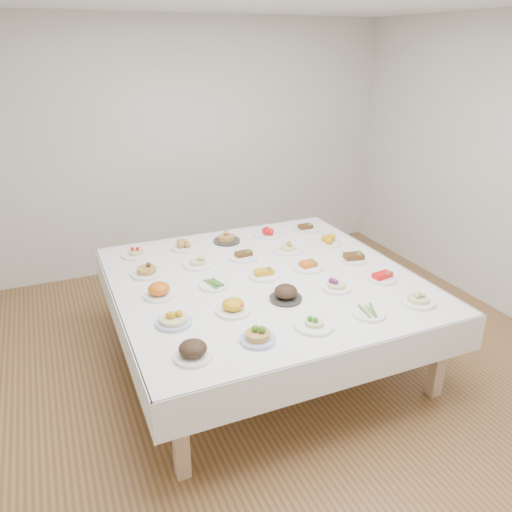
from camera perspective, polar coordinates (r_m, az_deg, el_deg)
name	(u,v)px	position (r m, az deg, el deg)	size (l,w,h in m)	color
room_envelope	(281,148)	(3.54, 2.88, 12.23)	(5.02, 5.02, 2.81)	#8E603B
display_table	(263,284)	(4.08, 0.84, -3.24)	(2.37, 2.37, 0.75)	white
dish_0	(193,349)	(3.06, -7.23, -10.52)	(0.24, 0.24, 0.13)	white
dish_1	(258,332)	(3.19, 0.22, -8.70)	(0.23, 0.23, 0.14)	#4C66B2
dish_2	(314,320)	(3.36, 6.70, -7.25)	(0.26, 0.26, 0.13)	white
dish_3	(369,312)	(3.59, 12.75, -6.26)	(0.24, 0.24, 0.05)	white
dish_4	(419,296)	(3.82, 18.09, -4.40)	(0.24, 0.24, 0.13)	white
dish_5	(173,315)	(3.42, -9.43, -6.66)	(0.24, 0.24, 0.14)	#4C66B2
dish_6	(233,304)	(3.52, -2.62, -5.45)	(0.25, 0.25, 0.14)	white
dish_7	(286,292)	(3.68, 3.43, -4.12)	(0.24, 0.24, 0.14)	#2C2927
dish_8	(337,283)	(3.89, 9.20, -3.04)	(0.23, 0.23, 0.12)	white
dish_9	(382,276)	(4.12, 14.24, -2.24)	(0.23, 0.23, 0.09)	white
dish_10	(159,289)	(3.79, -11.03, -3.76)	(0.23, 0.23, 0.13)	white
dish_11	(214,284)	(3.91, -4.77, -3.17)	(0.23, 0.23, 0.06)	white
dish_12	(264,272)	(4.05, 0.91, -1.87)	(0.25, 0.25, 0.10)	white
dish_13	(308,264)	(4.22, 5.98, -0.95)	(0.26, 0.26, 0.10)	white
dish_14	(354,256)	(4.42, 11.09, -0.03)	(0.23, 0.23, 0.11)	white
dish_15	(146,268)	(4.16, -12.42, -1.37)	(0.25, 0.25, 0.14)	white
dish_16	(198,259)	(4.27, -6.65, -0.34)	(0.25, 0.25, 0.14)	white
dish_17	(244,254)	(4.40, -1.43, 0.24)	(0.26, 0.26, 0.10)	white
dish_18	(288,246)	(4.55, 3.64, 1.19)	(0.27, 0.27, 0.13)	white
dish_19	(328,239)	(4.75, 8.22, 1.92)	(0.25, 0.25, 0.11)	white
dish_20	(136,250)	(4.56, -13.57, 0.68)	(0.25, 0.25, 0.13)	white
dish_21	(184,244)	(4.65, -8.19, 1.38)	(0.25, 0.25, 0.11)	white
dish_22	(227,235)	(4.76, -3.38, 2.44)	(0.25, 0.25, 0.16)	#2C2927
dish_23	(268,231)	(4.92, 1.36, 2.84)	(0.27, 0.27, 0.11)	white
dish_24	(305,226)	(5.09, 5.67, 3.40)	(0.26, 0.26, 0.11)	white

